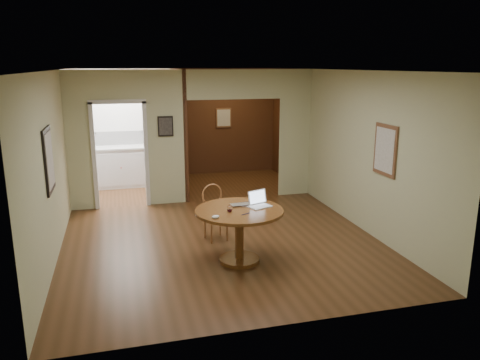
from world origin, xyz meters
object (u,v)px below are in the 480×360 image
object	(u,v)px
chair	(214,209)
open_laptop	(259,202)
closed_laptop	(244,205)
dining_table	(239,223)

from	to	relation	value
chair	open_laptop	distance (m)	1.07
closed_laptop	dining_table	bearing A→B (deg)	-133.72
dining_table	closed_laptop	size ratio (longest dim) A/B	3.57
dining_table	closed_laptop	xyz separation A→B (m)	(0.10, 0.12, 0.22)
chair	closed_laptop	xyz separation A→B (m)	(0.26, -0.88, 0.30)
dining_table	chair	distance (m)	1.02
chair	open_laptop	world-z (taller)	open_laptop
open_laptop	closed_laptop	world-z (taller)	open_laptop
closed_laptop	chair	bearing A→B (deg)	101.55
open_laptop	dining_table	bearing A→B (deg)	177.86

